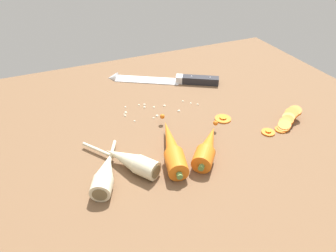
{
  "coord_description": "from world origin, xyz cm",
  "views": [
    {
      "loc": [
        -25.1,
        -60.17,
        45.32
      ],
      "look_at": [
        0.0,
        -2.0,
        1.5
      ],
      "focal_mm": 34.33,
      "sensor_mm": 36.0,
      "label": 1
    }
  ],
  "objects_px": {
    "carrot_slice_stray_mid": "(268,132)",
    "carrot_slice_stray_near": "(223,118)",
    "parsnip_mid_left": "(105,174)",
    "parsnip_front": "(130,161)",
    "whole_carrot": "(172,147)",
    "chefs_knife": "(161,79)",
    "whole_carrot_second": "(207,147)",
    "carrot_slice_stack": "(288,120)"
  },
  "relations": [
    {
      "from": "chefs_knife",
      "to": "whole_carrot",
      "type": "height_order",
      "value": "whole_carrot"
    },
    {
      "from": "chefs_knife",
      "to": "carrot_slice_stray_mid",
      "type": "bearing_deg",
      "value": -69.5
    },
    {
      "from": "parsnip_front",
      "to": "carrot_slice_stray_near",
      "type": "height_order",
      "value": "parsnip_front"
    },
    {
      "from": "parsnip_mid_left",
      "to": "carrot_slice_stray_mid",
      "type": "xyz_separation_m",
      "value": [
        0.4,
        0.01,
        -0.02
      ]
    },
    {
      "from": "whole_carrot_second",
      "to": "carrot_slice_stray_mid",
      "type": "xyz_separation_m",
      "value": [
        0.18,
        0.01,
        -0.02
      ]
    },
    {
      "from": "chefs_knife",
      "to": "parsnip_front",
      "type": "relative_size",
      "value": 1.82
    },
    {
      "from": "whole_carrot",
      "to": "carrot_slice_stray_mid",
      "type": "height_order",
      "value": "whole_carrot"
    },
    {
      "from": "chefs_knife",
      "to": "whole_carrot",
      "type": "relative_size",
      "value": 1.43
    },
    {
      "from": "parsnip_mid_left",
      "to": "carrot_slice_stray_near",
      "type": "distance_m",
      "value": 0.35
    },
    {
      "from": "parsnip_mid_left",
      "to": "whole_carrot_second",
      "type": "bearing_deg",
      "value": -1.71
    },
    {
      "from": "parsnip_front",
      "to": "carrot_slice_stack",
      "type": "distance_m",
      "value": 0.41
    },
    {
      "from": "whole_carrot",
      "to": "whole_carrot_second",
      "type": "relative_size",
      "value": 1.56
    },
    {
      "from": "chefs_knife",
      "to": "carrot_slice_stack",
      "type": "distance_m",
      "value": 0.4
    },
    {
      "from": "whole_carrot",
      "to": "parsnip_mid_left",
      "type": "height_order",
      "value": "whole_carrot"
    },
    {
      "from": "chefs_knife",
      "to": "parsnip_mid_left",
      "type": "bearing_deg",
      "value": -126.25
    },
    {
      "from": "whole_carrot",
      "to": "carrot_slice_stray_mid",
      "type": "xyz_separation_m",
      "value": [
        0.25,
        -0.02,
        -0.02
      ]
    },
    {
      "from": "parsnip_front",
      "to": "carrot_slice_stray_mid",
      "type": "xyz_separation_m",
      "value": [
        0.34,
        -0.01,
        -0.02
      ]
    },
    {
      "from": "chefs_knife",
      "to": "parsnip_front",
      "type": "height_order",
      "value": "parsnip_front"
    },
    {
      "from": "parsnip_mid_left",
      "to": "parsnip_front",
      "type": "bearing_deg",
      "value": 16.87
    },
    {
      "from": "parsnip_front",
      "to": "carrot_slice_stray_near",
      "type": "relative_size",
      "value": 4.17
    },
    {
      "from": "chefs_knife",
      "to": "carrot_slice_stray_near",
      "type": "distance_m",
      "value": 0.27
    },
    {
      "from": "whole_carrot",
      "to": "carrot_slice_stray_near",
      "type": "relative_size",
      "value": 5.29
    },
    {
      "from": "carrot_slice_stray_near",
      "to": "carrot_slice_stray_mid",
      "type": "relative_size",
      "value": 1.28
    },
    {
      "from": "whole_carrot_second",
      "to": "whole_carrot",
      "type": "bearing_deg",
      "value": 157.81
    },
    {
      "from": "whole_carrot",
      "to": "carrot_slice_stray_near",
      "type": "xyz_separation_m",
      "value": [
        0.18,
        0.08,
        -0.02
      ]
    },
    {
      "from": "carrot_slice_stack",
      "to": "carrot_slice_stray_mid",
      "type": "distance_m",
      "value": 0.07
    },
    {
      "from": "whole_carrot_second",
      "to": "carrot_slice_stack",
      "type": "xyz_separation_m",
      "value": [
        0.24,
        0.02,
        -0.01
      ]
    },
    {
      "from": "chefs_knife",
      "to": "whole_carrot",
      "type": "xyz_separation_m",
      "value": [
        -0.11,
        -0.34,
        0.01
      ]
    },
    {
      "from": "chefs_knife",
      "to": "carrot_slice_stray_mid",
      "type": "relative_size",
      "value": 9.72
    },
    {
      "from": "carrot_slice_stray_mid",
      "to": "whole_carrot",
      "type": "bearing_deg",
      "value": 176.25
    },
    {
      "from": "whole_carrot_second",
      "to": "carrot_slice_stray_near",
      "type": "bearing_deg",
      "value": 45.11
    },
    {
      "from": "carrot_slice_stack",
      "to": "carrot_slice_stray_mid",
      "type": "relative_size",
      "value": 2.94
    },
    {
      "from": "chefs_knife",
      "to": "carrot_slice_stray_mid",
      "type": "distance_m",
      "value": 0.38
    },
    {
      "from": "parsnip_mid_left",
      "to": "carrot_slice_stack",
      "type": "relative_size",
      "value": 1.73
    },
    {
      "from": "chefs_knife",
      "to": "carrot_slice_stack",
      "type": "xyz_separation_m",
      "value": [
        0.2,
        -0.35,
        0.01
      ]
    },
    {
      "from": "whole_carrot_second",
      "to": "carrot_slice_stack",
      "type": "height_order",
      "value": "whole_carrot_second"
    },
    {
      "from": "whole_carrot",
      "to": "parsnip_front",
      "type": "height_order",
      "value": "whole_carrot"
    },
    {
      "from": "whole_carrot",
      "to": "parsnip_front",
      "type": "xyz_separation_m",
      "value": [
        -0.1,
        -0.01,
        -0.0
      ]
    },
    {
      "from": "whole_carrot_second",
      "to": "parsnip_mid_left",
      "type": "relative_size",
      "value": 0.85
    },
    {
      "from": "carrot_slice_stack",
      "to": "parsnip_mid_left",
      "type": "bearing_deg",
      "value": -177.82
    },
    {
      "from": "carrot_slice_stray_mid",
      "to": "carrot_slice_stray_near",
      "type": "bearing_deg",
      "value": 126.3
    },
    {
      "from": "whole_carrot_second",
      "to": "parsnip_mid_left",
      "type": "xyz_separation_m",
      "value": [
        -0.22,
        0.01,
        -0.0
      ]
    }
  ]
}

